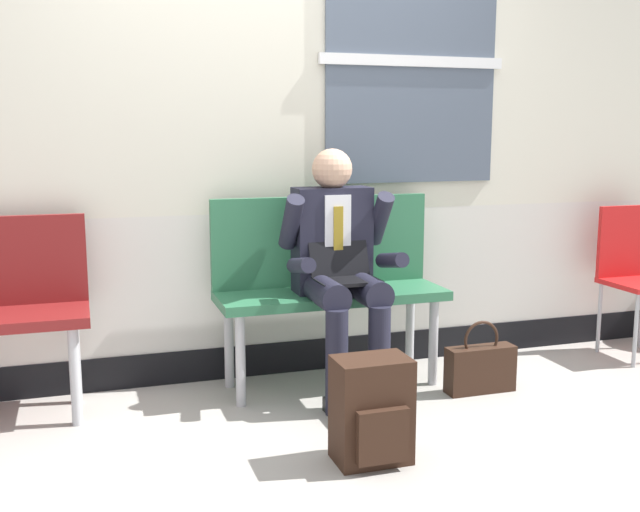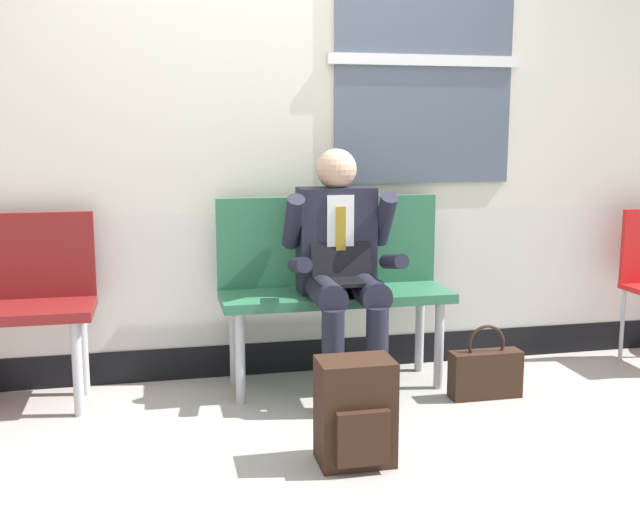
{
  "view_description": "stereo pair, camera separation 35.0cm",
  "coord_description": "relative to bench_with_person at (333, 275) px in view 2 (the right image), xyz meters",
  "views": [
    {
      "loc": [
        -0.98,
        -3.27,
        1.36
      ],
      "look_at": [
        0.13,
        0.18,
        0.75
      ],
      "focal_mm": 41.73,
      "sensor_mm": 36.0,
      "label": 1
    },
    {
      "loc": [
        -0.65,
        -3.36,
        1.36
      ],
      "look_at": [
        0.13,
        0.18,
        0.75
      ],
      "focal_mm": 41.73,
      "sensor_mm": 36.0,
      "label": 2
    }
  ],
  "objects": [
    {
      "name": "backpack",
      "position": [
        -0.14,
        -1.02,
        -0.38
      ],
      "size": [
        0.31,
        0.25,
        0.44
      ],
      "color": "#331E14",
      "rests_on": "ground"
    },
    {
      "name": "station_wall",
      "position": [
        -0.25,
        0.27,
        0.95
      ],
      "size": [
        6.82,
        0.17,
        3.12
      ],
      "color": "beige",
      "rests_on": "ground"
    },
    {
      "name": "ground_plane",
      "position": [
        -0.26,
        -0.46,
        -0.59
      ],
      "size": [
        18.0,
        18.0,
        0.0
      ],
      "primitive_type": "plane",
      "color": "#9E9991"
    },
    {
      "name": "person_seated",
      "position": [
        0.0,
        -0.21,
        0.1
      ],
      "size": [
        0.57,
        0.7,
        1.27
      ],
      "color": "#1E1E2D",
      "rests_on": "ground"
    },
    {
      "name": "handbag",
      "position": [
        0.71,
        -0.41,
        -0.46
      ],
      "size": [
        0.37,
        0.11,
        0.39
      ],
      "color": "#331E14",
      "rests_on": "ground"
    },
    {
      "name": "bench_with_person",
      "position": [
        0.0,
        0.0,
        0.0
      ],
      "size": [
        1.22,
        0.42,
        1.01
      ],
      "color": "#2D6B47",
      "rests_on": "ground"
    }
  ]
}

